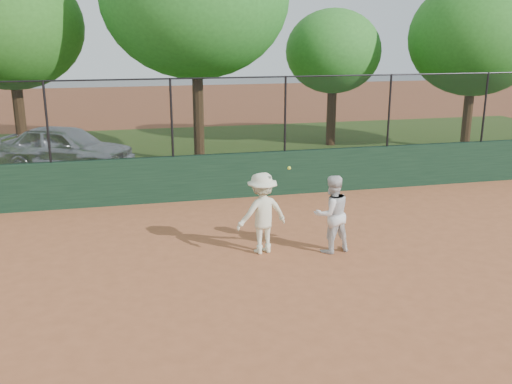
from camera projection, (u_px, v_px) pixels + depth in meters
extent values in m
plane|color=#A65A35|center=(240.00, 298.00, 9.53)|extent=(80.00, 80.00, 0.00)
cube|color=#17321F|center=(193.00, 178.00, 14.99)|extent=(26.00, 0.20, 1.20)
cube|color=#2D4A17|center=(173.00, 154.00, 20.77)|extent=(36.00, 12.00, 0.01)
imported|color=silver|center=(66.00, 148.00, 18.20)|extent=(4.65, 3.48, 1.47)
imported|color=silver|center=(332.00, 214.00, 11.38)|extent=(0.86, 0.72, 1.59)
imported|color=beige|center=(262.00, 213.00, 11.34)|extent=(1.17, 0.83, 1.65)
sphere|color=#CAE933|center=(289.00, 168.00, 10.77)|extent=(0.07, 0.07, 0.07)
cube|color=black|center=(191.00, 117.00, 14.56)|extent=(26.00, 0.02, 2.00)
cylinder|color=black|center=(190.00, 78.00, 14.29)|extent=(26.00, 0.04, 0.04)
cylinder|color=black|center=(47.00, 122.00, 13.78)|extent=(0.06, 0.06, 2.00)
cylinder|color=black|center=(172.00, 118.00, 14.44)|extent=(0.06, 0.06, 2.00)
cylinder|color=black|center=(285.00, 114.00, 15.11)|extent=(0.06, 0.06, 2.00)
cylinder|color=black|center=(389.00, 111.00, 15.78)|extent=(0.06, 0.06, 2.00)
cylinder|color=black|center=(485.00, 108.00, 16.45)|extent=(0.06, 0.06, 2.00)
cylinder|color=#462E18|center=(21.00, 124.00, 19.05)|extent=(0.36, 0.36, 2.68)
ellipsoid|color=#275F1B|center=(10.00, 27.00, 18.20)|extent=(4.64, 4.21, 4.00)
cylinder|color=#432D18|center=(199.00, 118.00, 18.99)|extent=(0.36, 0.36, 3.08)
cylinder|color=#422916|center=(331.00, 117.00, 22.25)|extent=(0.36, 0.36, 2.19)
ellipsoid|color=#2A6A22|center=(334.00, 51.00, 21.58)|extent=(3.66, 3.33, 3.16)
cylinder|color=#4A301A|center=(467.00, 120.00, 21.41)|extent=(0.36, 0.36, 2.24)
ellipsoid|color=#23601B|center=(475.00, 37.00, 20.60)|extent=(4.86, 4.42, 4.19)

